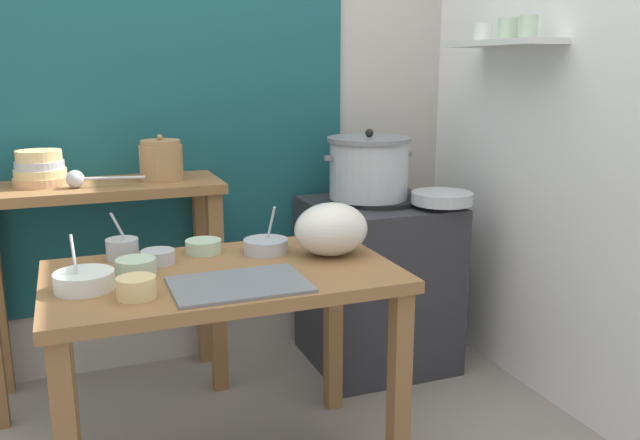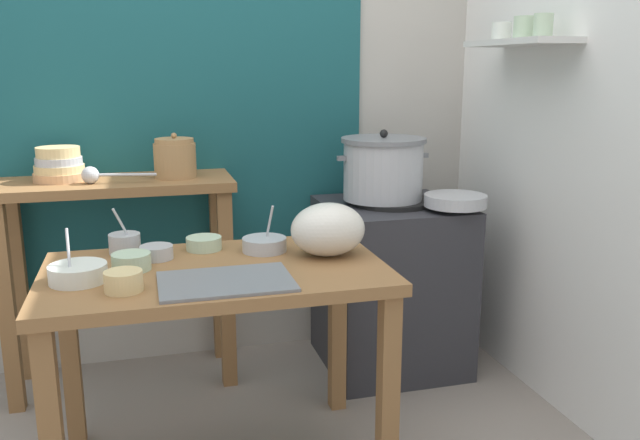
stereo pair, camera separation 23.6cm
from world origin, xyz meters
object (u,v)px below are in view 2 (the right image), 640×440
prep_bowl_2 (78,272)px  prep_bowl_3 (125,243)px  prep_bowl_0 (156,252)px  prep_bowl_1 (204,243)px  steamer_pot (383,168)px  prep_bowl_4 (131,261)px  ladle (94,175)px  prep_bowl_6 (264,244)px  clay_pot (175,158)px  serving_tray (226,281)px  prep_table (217,299)px  plastic_bag (328,229)px  wide_pan (455,200)px  stove_block (390,284)px  bowl_stack_enamel (59,165)px  back_shelf_table (118,232)px  prep_bowl_5 (123,280)px

prep_bowl_2 → prep_bowl_3: (0.13, 0.29, 0.01)m
prep_bowl_0 → prep_bowl_1: bearing=24.7°
steamer_pot → prep_bowl_4: steamer_pot is taller
ladle → prep_bowl_1: size_ratio=2.32×
prep_bowl_3 → prep_bowl_6: prep_bowl_3 is taller
clay_pot → prep_bowl_6: size_ratio=1.13×
ladle → prep_bowl_2: (-0.02, -0.71, -0.18)m
serving_tray → prep_bowl_3: 0.52m
steamer_pot → prep_bowl_3: size_ratio=2.52×
ladle → prep_bowl_0: bearing=-67.4°
prep_table → prep_bowl_0: bearing=140.6°
plastic_bag → steamer_pot: bearing=54.7°
steamer_pot → wide_pan: (0.24, -0.23, -0.11)m
clay_pot → prep_bowl_3: clay_pot is taller
prep_bowl_3 → prep_bowl_0: bearing=-44.1°
wide_pan → prep_bowl_3: bearing=-173.1°
stove_block → steamer_pot: (-0.04, 0.02, 0.53)m
wide_pan → prep_bowl_3: prep_bowl_3 is taller
serving_tray → prep_bowl_2: size_ratio=2.32×
stove_block → bowl_stack_enamel: bearing=173.1°
ladle → prep_bowl_6: ladle is taller
wide_pan → prep_bowl_2: 1.55m
prep_table → back_shelf_table: 0.82m
prep_bowl_0 → prep_bowl_4: prep_bowl_4 is taller
steamer_pot → plastic_bag: (-0.42, -0.60, -0.11)m
steamer_pot → serving_tray: size_ratio=1.05×
ladle → plastic_bag: size_ratio=1.13×
steamer_pot → bowl_stack_enamel: 1.36m
prep_bowl_1 → prep_bowl_0: bearing=-155.3°
clay_pot → prep_bowl_1: bearing=-83.4°
back_shelf_table → prep_bowl_5: size_ratio=8.69×
steamer_pot → prep_bowl_3: bearing=-160.6°
back_shelf_table → prep_table: bearing=-66.5°
back_shelf_table → steamer_pot: (1.14, -0.11, 0.24)m
prep_bowl_2 → clay_pot: bearing=66.5°
clay_pot → plastic_bag: clay_pot is taller
prep_bowl_1 → stove_block: bearing=24.2°
stove_block → prep_bowl_5: size_ratio=7.06×
prep_bowl_4 → bowl_stack_enamel: bearing=110.3°
wide_pan → prep_bowl_6: size_ratio=1.59×
bowl_stack_enamel → ladle: bowl_stack_enamel is taller
back_shelf_table → plastic_bag: plastic_bag is taller
serving_tray → steamer_pot: bearing=45.1°
clay_pot → wide_pan: (1.13, -0.34, -0.18)m
steamer_pot → serving_tray: bearing=-134.9°
prep_table → serving_tray: 0.21m
stove_block → serving_tray: 1.20m
serving_tray → prep_bowl_1: prep_bowl_1 is taller
stove_block → wide_pan: bearing=-45.2°
prep_table → prep_bowl_3: size_ratio=6.56×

